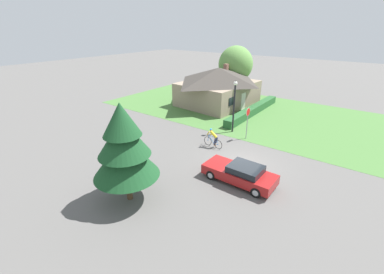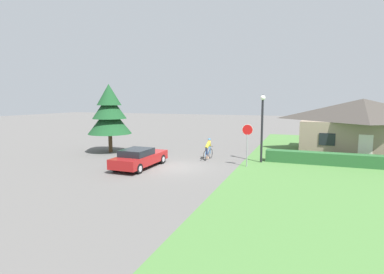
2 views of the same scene
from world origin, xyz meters
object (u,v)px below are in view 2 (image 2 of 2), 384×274
(sedan_left_lane, at_px, (139,158))
(stop_sign, at_px, (247,137))
(conifer_tall_near, at_px, (109,113))
(cottage_house, at_px, (362,126))
(street_lamp, at_px, (262,121))
(cyclist, at_px, (208,150))

(sedan_left_lane, xyz_separation_m, stop_sign, (6.56, 2.73, 1.35))
(sedan_left_lane, height_order, conifer_tall_near, conifer_tall_near)
(stop_sign, height_order, conifer_tall_near, conifer_tall_near)
(cottage_house, distance_m, street_lamp, 9.39)
(cyclist, relative_size, stop_sign, 0.65)
(cyclist, height_order, stop_sign, stop_sign)
(cottage_house, bearing_deg, cyclist, -145.60)
(sedan_left_lane, height_order, stop_sign, stop_sign)
(cottage_house, bearing_deg, conifer_tall_near, -158.07)
(stop_sign, relative_size, conifer_tall_near, 0.49)
(conifer_tall_near, bearing_deg, stop_sign, -7.58)
(cottage_house, xyz_separation_m, stop_sign, (-7.88, -7.79, -0.35))
(sedan_left_lane, relative_size, conifer_tall_near, 0.80)
(cottage_house, relative_size, sedan_left_lane, 2.20)
(cottage_house, height_order, street_lamp, street_lamp)
(sedan_left_lane, relative_size, stop_sign, 1.63)
(cyclist, xyz_separation_m, conifer_tall_near, (-8.72, 0.14, 2.62))
(cottage_house, height_order, stop_sign, cottage_house)
(cottage_house, bearing_deg, sedan_left_lane, -139.44)
(cottage_house, bearing_deg, street_lamp, -135.35)
(street_lamp, bearing_deg, conifer_tall_near, -179.27)
(sedan_left_lane, xyz_separation_m, cyclist, (3.40, 4.17, 0.10))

